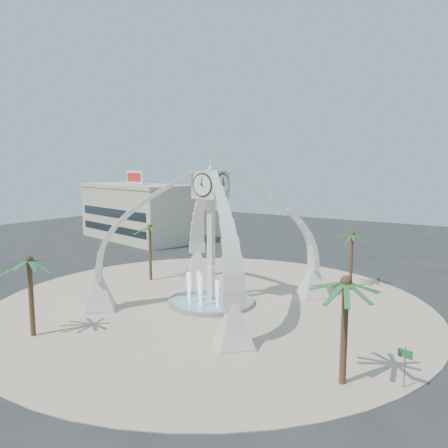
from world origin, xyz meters
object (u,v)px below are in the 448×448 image
Objects in this scene: fountain at (211,301)px; street_sign at (405,359)px; palm_east at (346,283)px; clock_tower at (211,235)px; palm_south at (29,261)px; palm_north at (352,235)px; palm_west at (150,228)px.

street_sign is (18.30, -6.48, 1.51)m from fountain.
palm_east is 2.78× the size of street_sign.
palm_east reaches higher than street_sign.
palm_south is (-6.50, -13.88, -0.69)m from clock_tower.
palm_south reaches higher than palm_north.
palm_south reaches higher than fountain.
palm_west is (-25.68, 10.89, -0.12)m from palm_east.
fountain is 1.14× the size of palm_east.
palm_south is 26.19m from street_sign.
palm_west is (-10.47, 2.95, -0.52)m from clock_tower.
palm_north is (8.95, 12.69, 5.34)m from fountain.
palm_west is 30.57m from street_sign.
palm_east reaches higher than palm_north.
fountain is (0.00, 0.00, -6.20)m from clock_tower.
clock_tower reaches higher than palm_west.
palm_south is at bearing -151.26° from street_sign.
palm_west is at bearing 173.97° from street_sign.
fountain is 3.18× the size of street_sign.
fountain is at bearing -125.18° from palm_north.
palm_north is at bearing 54.82° from clock_tower.
street_sign is (3.10, 1.46, -4.29)m from palm_east.
street_sign is at bearing 25.18° from palm_east.
street_sign is (24.80, 7.40, -4.00)m from palm_south.
fountain is 18.11m from palm_east.
clock_tower is at bearing 172.62° from street_sign.
clock_tower is at bearing 152.44° from palm_east.
clock_tower reaches higher than palm_north.
palm_west is at bearing 103.29° from palm_south.
palm_east is at bearing -27.56° from fountain.
palm_south is (-15.44, -26.57, 0.17)m from palm_north.
palm_south is (-6.50, -13.88, 5.51)m from fountain.
fountain is 1.21× the size of palm_south.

